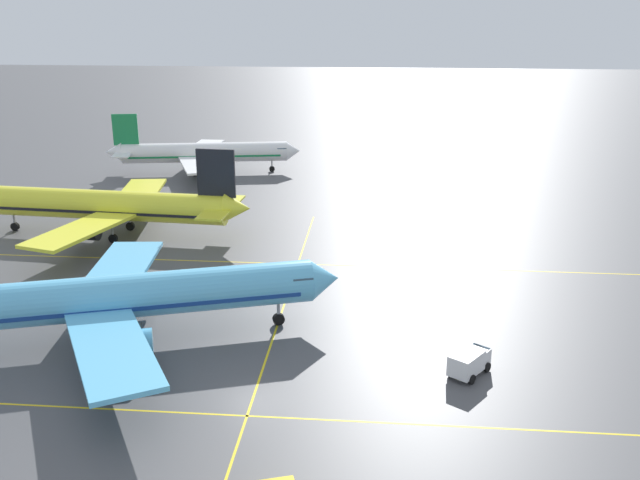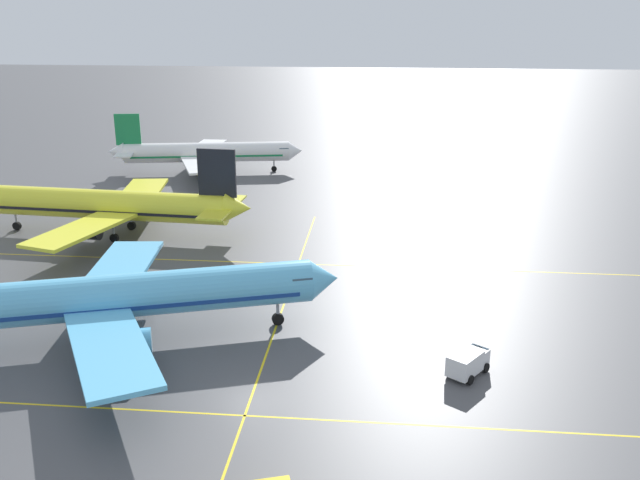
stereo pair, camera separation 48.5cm
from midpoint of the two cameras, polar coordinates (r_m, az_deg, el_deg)
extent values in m
plane|color=#4C4C4F|center=(55.26, -5.49, -12.96)|extent=(600.00, 600.00, 0.00)
cylinder|color=#5BB7E5|center=(64.79, -15.22, -4.38)|extent=(32.88, 14.00, 3.95)
cone|color=#5BB7E5|center=(66.13, 0.53, -3.21)|extent=(3.77, 4.52, 3.87)
cube|color=#5BB7E5|center=(57.09, -16.52, -8.43)|extent=(12.47, 16.22, 0.42)
cube|color=#5BB7E5|center=(73.30, -15.76, -2.22)|extent=(6.99, 16.08, 0.42)
cylinder|color=#5BB7E5|center=(60.66, -15.04, -8.05)|extent=(4.04, 3.17, 2.18)
cylinder|color=#5BB7E5|center=(70.52, -14.77, -4.16)|extent=(4.04, 3.17, 2.18)
cube|color=#385166|center=(65.45, -1.52, -2.91)|extent=(2.90, 4.04, 0.73)
cube|color=navy|center=(64.98, -15.18, -4.78)|extent=(30.36, 13.22, 0.37)
cylinder|color=#99999E|center=(66.34, -3.26, -5.56)|extent=(0.29, 0.29, 1.72)
cylinder|color=black|center=(66.82, -3.25, -6.45)|extent=(1.23, 0.80, 1.14)
cylinder|color=#99999E|center=(63.52, -17.00, -7.55)|extent=(0.29, 0.29, 1.72)
cylinder|color=black|center=(64.02, -16.90, -8.47)|extent=(1.23, 0.80, 1.14)
cylinder|color=#99999E|center=(68.42, -16.71, -5.58)|extent=(0.29, 0.29, 1.72)
cylinder|color=black|center=(68.88, -16.62, -6.45)|extent=(1.23, 0.80, 1.14)
cylinder|color=yellow|center=(95.15, -16.92, 2.79)|extent=(32.73, 6.22, 3.86)
cone|color=yellow|center=(88.63, -6.50, 2.62)|extent=(3.51, 3.90, 3.67)
cube|color=black|center=(88.29, -8.26, 5.42)|extent=(4.89, 0.72, 6.10)
cube|color=yellow|center=(92.03, -7.26, 3.20)|extent=(3.63, 5.51, 0.24)
cube|color=yellow|center=(86.44, -8.41, 2.12)|extent=(3.63, 5.51, 0.24)
cube|color=yellow|center=(102.42, -14.29, 3.76)|extent=(7.31, 15.83, 0.41)
cube|color=yellow|center=(87.53, -18.73, 0.83)|extent=(9.33, 16.12, 0.41)
cylinder|color=black|center=(100.32, -15.62, 2.56)|extent=(3.60, 2.38, 2.14)
cylinder|color=black|center=(91.29, -18.36, 0.71)|extent=(3.60, 2.38, 2.14)
cube|color=black|center=(95.28, -16.90, 2.51)|extent=(30.14, 6.07, 0.37)
cylinder|color=#99999E|center=(102.31, -23.45, 1.66)|extent=(0.28, 0.28, 1.68)
cylinder|color=black|center=(102.61, -23.37, 1.07)|extent=(1.15, 0.54, 1.12)
cylinder|color=#99999E|center=(97.25, -15.04, 1.76)|extent=(0.28, 0.28, 1.68)
cylinder|color=black|center=(97.57, -14.98, 1.13)|extent=(1.15, 0.54, 1.12)
cylinder|color=#99999E|center=(92.69, -16.36, 0.82)|extent=(0.28, 0.28, 1.68)
cylinder|color=black|center=(93.03, -16.30, 0.16)|extent=(1.15, 0.54, 1.12)
cylinder|color=white|center=(127.73, -9.06, 7.09)|extent=(29.38, 8.47, 3.47)
cone|color=white|center=(127.46, -1.91, 7.28)|extent=(2.93, 3.76, 3.40)
cone|color=white|center=(129.93, -16.20, 6.94)|extent=(3.45, 3.75, 3.30)
cube|color=#197F47|center=(128.77, -15.32, 8.70)|extent=(4.37, 1.08, 5.48)
cube|color=white|center=(126.92, -15.59, 6.73)|extent=(3.70, 5.18, 0.22)
cube|color=white|center=(132.20, -15.16, 7.22)|extent=(3.70, 5.18, 0.22)
cube|color=white|center=(120.35, -9.75, 6.08)|extent=(9.53, 14.48, 0.37)
cube|color=white|center=(135.50, -9.21, 7.50)|extent=(5.23, 13.86, 0.37)
cylinder|color=#2D9956|center=(123.45, -9.10, 5.86)|extent=(3.39, 2.43, 1.92)
cylinder|color=#2D9956|center=(132.70, -8.80, 6.77)|extent=(3.39, 2.43, 1.92)
cube|color=#385166|center=(127.28, -2.87, 7.49)|extent=(2.17, 3.43, 0.64)
cube|color=#197F47|center=(127.82, -9.05, 6.90)|extent=(27.09, 8.10, 0.33)
cylinder|color=#99999E|center=(127.80, -3.67, 6.26)|extent=(0.26, 0.26, 1.51)
cylinder|color=black|center=(128.02, -3.66, 5.82)|extent=(1.06, 0.58, 1.00)
cylinder|color=#99999E|center=(126.04, -9.92, 5.84)|extent=(0.26, 0.26, 1.51)
cylinder|color=black|center=(126.26, -9.90, 5.40)|extent=(1.06, 0.58, 1.00)
cylinder|color=#99999E|center=(130.66, -9.74, 6.31)|extent=(0.26, 0.26, 1.51)
cylinder|color=black|center=(130.87, -9.72, 5.88)|extent=(1.06, 0.58, 1.00)
cube|color=yellow|center=(53.60, -5.90, -14.07)|extent=(148.38, 0.20, 0.01)
cube|color=yellow|center=(82.03, -1.62, -1.96)|extent=(148.38, 0.20, 0.01)
cube|color=yellow|center=(67.41, -3.28, -6.75)|extent=(0.20, 70.52, 0.01)
cube|color=white|center=(58.81, 11.98, -9.83)|extent=(3.29, 3.55, 1.70)
cube|color=white|center=(60.42, 12.89, -9.25)|extent=(2.22, 2.10, 1.40)
cube|color=#385166|center=(60.65, 13.14, -8.78)|extent=(1.51, 1.22, 0.70)
cylinder|color=black|center=(60.33, 13.62, -10.10)|extent=(0.69, 0.81, 0.80)
cylinder|color=black|center=(61.08, 12.03, -9.60)|extent=(0.69, 0.81, 0.80)
cylinder|color=black|center=(58.29, 12.40, -11.09)|extent=(0.69, 0.81, 0.80)
cylinder|color=black|center=(59.07, 10.77, -10.55)|extent=(0.69, 0.81, 0.80)
camera|label=1|loc=(0.24, -89.81, 0.06)|focal=39.21mm
camera|label=2|loc=(0.24, 90.19, -0.06)|focal=39.21mm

